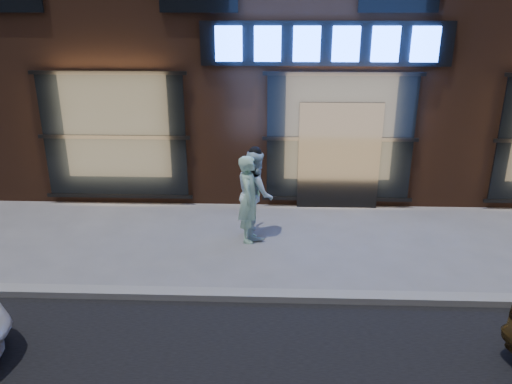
% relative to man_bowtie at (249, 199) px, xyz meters
% --- Properties ---
extents(ground, '(90.00, 90.00, 0.00)m').
position_rel_man_bowtie_xyz_m(ground, '(1.90, -2.14, -0.86)').
color(ground, slate).
rests_on(ground, ground).
extents(curb, '(60.00, 0.25, 0.12)m').
position_rel_man_bowtie_xyz_m(curb, '(1.90, -2.14, -0.80)').
color(curb, gray).
rests_on(curb, ground).
extents(man_bowtie, '(0.48, 0.67, 1.71)m').
position_rel_man_bowtie_xyz_m(man_bowtie, '(0.00, 0.00, 0.00)').
color(man_bowtie, '#A7DCB5').
rests_on(man_bowtie, ground).
extents(man_cap, '(0.87, 1.00, 1.75)m').
position_rel_man_bowtie_xyz_m(man_cap, '(0.10, 0.25, 0.02)').
color(man_cap, silver).
rests_on(man_cap, ground).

